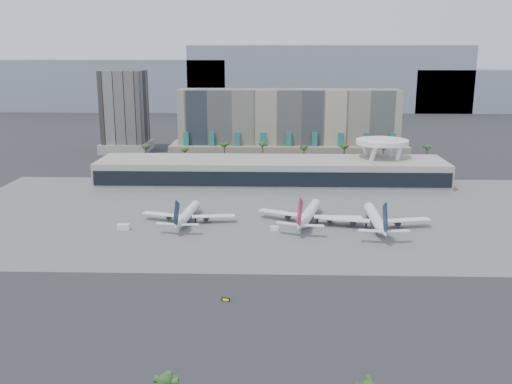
{
  "coord_description": "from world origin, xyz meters",
  "views": [
    {
      "loc": [
        0.64,
        -166.39,
        63.59
      ],
      "look_at": [
        -5.49,
        40.0,
        12.62
      ],
      "focal_mm": 40.0,
      "sensor_mm": 36.0,
      "label": 1
    }
  ],
  "objects_px": {
    "airliner_left": "(187,214)",
    "service_vehicle_b": "(274,228)",
    "airliner_right": "(376,219)",
    "service_vehicle_a": "(124,227)",
    "taxiway_sign": "(226,299)",
    "airliner_centre": "(309,214)"
  },
  "relations": [
    {
      "from": "airliner_left",
      "to": "service_vehicle_b",
      "type": "bearing_deg",
      "value": -10.13
    },
    {
      "from": "airliner_right",
      "to": "service_vehicle_a",
      "type": "xyz_separation_m",
      "value": [
        -92.73,
        -4.6,
        -2.62
      ]
    },
    {
      "from": "airliner_left",
      "to": "service_vehicle_b",
      "type": "height_order",
      "value": "airliner_left"
    },
    {
      "from": "service_vehicle_a",
      "to": "taxiway_sign",
      "type": "xyz_separation_m",
      "value": [
        42.51,
        -60.48,
        -0.58
      ]
    },
    {
      "from": "airliner_centre",
      "to": "airliner_right",
      "type": "distance_m",
      "value": 25.01
    },
    {
      "from": "airliner_left",
      "to": "airliner_right",
      "type": "bearing_deg",
      "value": 1.01
    },
    {
      "from": "service_vehicle_b",
      "to": "taxiway_sign",
      "type": "height_order",
      "value": "service_vehicle_b"
    },
    {
      "from": "service_vehicle_b",
      "to": "airliner_left",
      "type": "bearing_deg",
      "value": 164.67
    },
    {
      "from": "airliner_left",
      "to": "service_vehicle_a",
      "type": "distance_m",
      "value": 24.35
    },
    {
      "from": "airliner_left",
      "to": "service_vehicle_a",
      "type": "xyz_separation_m",
      "value": [
        -22.18,
        -9.81,
        -2.19
      ]
    },
    {
      "from": "airliner_right",
      "to": "service_vehicle_a",
      "type": "height_order",
      "value": "airliner_right"
    },
    {
      "from": "airliner_left",
      "to": "airliner_right",
      "type": "xyz_separation_m",
      "value": [
        70.55,
        -5.2,
        0.43
      ]
    },
    {
      "from": "airliner_right",
      "to": "service_vehicle_a",
      "type": "distance_m",
      "value": 92.88
    },
    {
      "from": "airliner_left",
      "to": "service_vehicle_b",
      "type": "xyz_separation_m",
      "value": [
        33.15,
        -9.11,
        -2.49
      ]
    },
    {
      "from": "airliner_centre",
      "to": "taxiway_sign",
      "type": "relative_size",
      "value": 18.35
    },
    {
      "from": "airliner_left",
      "to": "taxiway_sign",
      "type": "height_order",
      "value": "airliner_left"
    },
    {
      "from": "service_vehicle_a",
      "to": "taxiway_sign",
      "type": "distance_m",
      "value": 73.93
    },
    {
      "from": "service_vehicle_a",
      "to": "service_vehicle_b",
      "type": "xyz_separation_m",
      "value": [
        55.33,
        0.7,
        -0.3
      ]
    },
    {
      "from": "airliner_right",
      "to": "airliner_left",
      "type": "bearing_deg",
      "value": 176.27
    },
    {
      "from": "airliner_left",
      "to": "taxiway_sign",
      "type": "distance_m",
      "value": 73.22
    },
    {
      "from": "airliner_centre",
      "to": "service_vehicle_a",
      "type": "height_order",
      "value": "airliner_centre"
    },
    {
      "from": "taxiway_sign",
      "to": "service_vehicle_b",
      "type": "bearing_deg",
      "value": 90.53
    }
  ]
}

